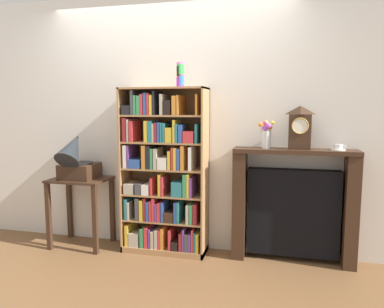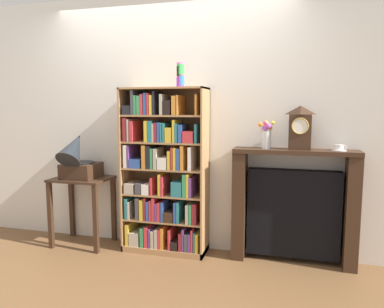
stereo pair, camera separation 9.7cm
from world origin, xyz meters
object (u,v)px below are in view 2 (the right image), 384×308
(fireplace_mantel, at_px, (293,207))
(teacup_with_saucer, at_px, (339,148))
(gramophone, at_px, (77,158))
(mantel_clock, at_px, (300,128))
(flower_vase, at_px, (266,135))
(bookshelf, at_px, (163,177))
(side_table_left, at_px, (82,195))
(cup_stack, at_px, (180,75))

(fireplace_mantel, distance_m, teacup_with_saucer, 0.68)
(gramophone, xyz_separation_m, mantel_clock, (2.20, 0.16, 0.34))
(gramophone, bearing_deg, flower_vase, 5.05)
(bookshelf, distance_m, fireplace_mantel, 1.29)
(bookshelf, xyz_separation_m, gramophone, (-0.90, -0.12, 0.17))
(gramophone, height_order, mantel_clock, mantel_clock)
(bookshelf, xyz_separation_m, mantel_clock, (1.30, 0.04, 0.51))
(bookshelf, distance_m, side_table_left, 0.93)
(gramophone, xyz_separation_m, flower_vase, (1.90, 0.17, 0.27))
(bookshelf, height_order, fireplace_mantel, bookshelf)
(side_table_left, xyz_separation_m, fireplace_mantel, (2.17, 0.12, -0.01))
(mantel_clock, bearing_deg, gramophone, -175.90)
(bookshelf, relative_size, side_table_left, 2.28)
(cup_stack, bearing_deg, flower_vase, 4.46)
(side_table_left, relative_size, gramophone, 1.34)
(cup_stack, bearing_deg, bookshelf, 176.67)
(bookshelf, relative_size, fireplace_mantel, 1.46)
(bookshelf, bearing_deg, fireplace_mantel, 3.01)
(bookshelf, height_order, side_table_left, bookshelf)
(flower_vase, xyz_separation_m, teacup_with_saucer, (0.64, -0.01, -0.10))
(mantel_clock, bearing_deg, fireplace_mantel, 143.44)
(cup_stack, relative_size, teacup_with_saucer, 1.81)
(teacup_with_saucer, bearing_deg, gramophone, -176.39)
(gramophone, distance_m, mantel_clock, 2.23)
(gramophone, xyz_separation_m, teacup_with_saucer, (2.54, 0.16, 0.16))
(side_table_left, bearing_deg, flower_vase, 3.17)
(gramophone, height_order, flower_vase, flower_vase)
(cup_stack, xyz_separation_m, gramophone, (-1.08, -0.10, -0.83))
(fireplace_mantel, distance_m, mantel_clock, 0.75)
(side_table_left, xyz_separation_m, gramophone, (-0.00, -0.06, 0.40))
(flower_vase, bearing_deg, teacup_with_saucer, -0.69)
(gramophone, relative_size, flower_vase, 2.07)
(gramophone, bearing_deg, bookshelf, 7.31)
(teacup_with_saucer, bearing_deg, cup_stack, -177.79)
(gramophone, distance_m, flower_vase, 1.93)
(side_table_left, distance_m, fireplace_mantel, 2.17)
(cup_stack, height_order, flower_vase, cup_stack)
(cup_stack, relative_size, mantel_clock, 0.58)
(gramophone, bearing_deg, cup_stack, 5.49)
(cup_stack, xyz_separation_m, teacup_with_saucer, (1.46, 0.06, -0.67))
(fireplace_mantel, relative_size, mantel_clock, 2.84)
(bookshelf, bearing_deg, gramophone, -172.69)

